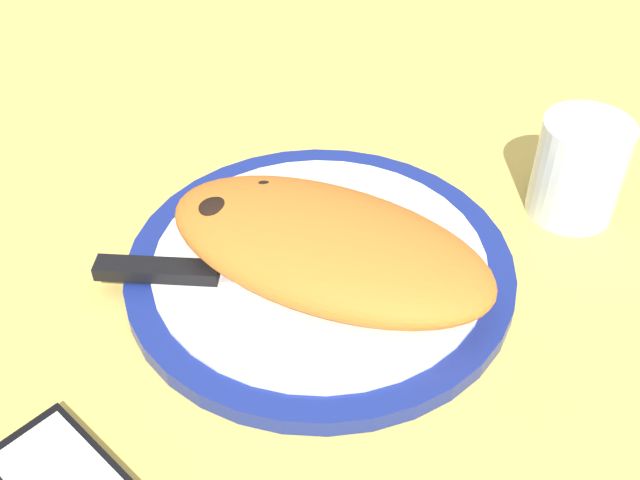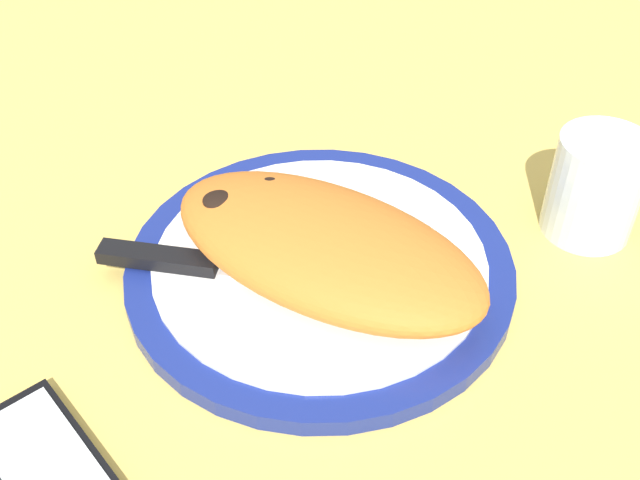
% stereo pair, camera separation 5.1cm
% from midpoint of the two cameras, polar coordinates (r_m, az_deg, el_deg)
% --- Properties ---
extents(ground_plane, '(1.50, 1.50, 0.03)m').
position_cam_midpoint_polar(ground_plane, '(0.66, -2.22, -3.54)').
color(ground_plane, '#DBB756').
extents(plate, '(0.32, 0.32, 0.02)m').
position_cam_midpoint_polar(plate, '(0.65, -2.28, -2.05)').
color(plate, navy).
rests_on(plate, ground_plane).
extents(calzone, '(0.30, 0.21, 0.05)m').
position_cam_midpoint_polar(calzone, '(0.61, -1.88, -0.54)').
color(calzone, orange).
rests_on(calzone, plate).
extents(fork, '(0.15, 0.04, 0.00)m').
position_cam_midpoint_polar(fork, '(0.68, -1.79, 1.80)').
color(fork, silver).
rests_on(fork, plate).
extents(knife, '(0.25, 0.04, 0.01)m').
position_cam_midpoint_polar(knife, '(0.63, -11.17, -2.51)').
color(knife, silver).
rests_on(knife, plate).
extents(water_glass, '(0.08, 0.08, 0.09)m').
position_cam_midpoint_polar(water_glass, '(0.72, 16.51, 4.56)').
color(water_glass, silver).
rests_on(water_glass, ground_plane).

